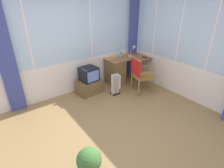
# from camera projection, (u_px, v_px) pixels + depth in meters

# --- Properties ---
(ground) EXTENTS (5.62, 4.93, 0.06)m
(ground) POSITION_uv_depth(u_px,v_px,m) (112.00, 133.00, 3.49)
(ground) COLOR olive
(north_window_panel) EXTENTS (4.62, 0.07, 2.70)m
(north_window_panel) POSITION_uv_depth(u_px,v_px,m) (63.00, 43.00, 4.32)
(north_window_panel) COLOR white
(north_window_panel) RESTS_ON ground
(east_window_panel) EXTENTS (0.07, 3.93, 2.70)m
(east_window_panel) POSITION_uv_depth(u_px,v_px,m) (194.00, 45.00, 4.12)
(east_window_panel) COLOR white
(east_window_panel) RESTS_ON ground
(curtain_north_left) EXTENTS (0.34, 0.12, 2.60)m
(curtain_north_left) POSITION_uv_depth(u_px,v_px,m) (5.00, 55.00, 3.60)
(curtain_north_left) COLOR #3B478C
(curtain_north_left) RESTS_ON ground
(curtain_corner) EXTENTS (0.34, 0.09, 2.60)m
(curtain_corner) POSITION_uv_depth(u_px,v_px,m) (134.00, 35.00, 5.42)
(curtain_corner) COLOR #3B478C
(curtain_corner) RESTS_ON ground
(desk) EXTENTS (1.18, 0.80, 0.76)m
(desk) POSITION_uv_depth(u_px,v_px,m) (117.00, 71.00, 5.23)
(desk) COLOR brown
(desk) RESTS_ON ground
(desk_lamp) EXTENTS (0.23, 0.20, 0.34)m
(desk_lamp) POSITION_uv_depth(u_px,v_px,m) (134.00, 49.00, 5.22)
(desk_lamp) COLOR #B2B7BC
(desk_lamp) RESTS_ON desk
(tv_remote) EXTENTS (0.10, 0.16, 0.02)m
(tv_remote) POSITION_uv_depth(u_px,v_px,m) (145.00, 57.00, 5.18)
(tv_remote) COLOR black
(tv_remote) RESTS_ON desk
(spray_bottle) EXTENTS (0.06, 0.06, 0.22)m
(spray_bottle) POSITION_uv_depth(u_px,v_px,m) (121.00, 53.00, 5.27)
(spray_bottle) COLOR #39B2DF
(spray_bottle) RESTS_ON desk
(wooden_armchair) EXTENTS (0.60, 0.60, 0.95)m
(wooden_armchair) POSITION_uv_depth(u_px,v_px,m) (139.00, 72.00, 4.69)
(wooden_armchair) COLOR olive
(wooden_armchair) RESTS_ON ground
(tv_on_stand) EXTENTS (0.67, 0.49, 0.73)m
(tv_on_stand) POSITION_uv_depth(u_px,v_px,m) (89.00, 82.00, 4.76)
(tv_on_stand) COLOR brown
(tv_on_stand) RESTS_ON ground
(space_heater) EXTENTS (0.27, 0.18, 0.57)m
(space_heater) POSITION_uv_depth(u_px,v_px,m) (116.00, 84.00, 4.71)
(space_heater) COLOR silver
(space_heater) RESTS_ON ground
(potted_plant) EXTENTS (0.37, 0.37, 0.44)m
(potted_plant) POSITION_uv_depth(u_px,v_px,m) (89.00, 161.00, 2.58)
(potted_plant) COLOR #304A47
(potted_plant) RESTS_ON ground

